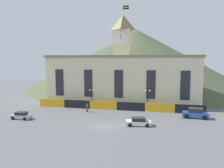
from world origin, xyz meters
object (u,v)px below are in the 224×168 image
street_lamp_center (92,94)px  car_white_taxi (138,122)px  car_silver_hatch (21,116)px  pedestrian (87,108)px  car_blue_van (195,113)px  street_lamp_left (148,96)px

street_lamp_center → car_white_taxi: bearing=-44.0°
car_silver_hatch → pedestrian: bearing=-143.7°
car_white_taxi → car_blue_van: car_blue_van is taller
street_lamp_center → car_silver_hatch: bearing=-131.2°
car_white_taxi → street_lamp_center: bearing=-50.8°
street_lamp_left → car_silver_hatch: bearing=-152.9°
car_silver_hatch → pedestrian: (11.26, 8.52, 0.31)m
street_lamp_left → car_white_taxi: size_ratio=1.07×
car_silver_hatch → car_blue_van: size_ratio=0.75×
street_lamp_left → pedestrian: street_lamp_left is taller
street_lamp_center → car_silver_hatch: street_lamp_center is taller
street_lamp_left → car_white_taxi: (-1.05, -12.26, -2.93)m
street_lamp_left → car_blue_van: 11.38m
car_silver_hatch → car_blue_van: car_blue_van is taller
car_white_taxi → car_silver_hatch: (-23.83, -0.46, -0.00)m
street_lamp_left → car_silver_hatch: (-24.88, -12.72, -2.94)m
car_blue_van → pedestrian: 23.67m
street_lamp_left → pedestrian: bearing=-162.8°
car_white_taxi → car_blue_van: size_ratio=0.89×
street_lamp_center → street_lamp_left: bearing=0.0°
car_blue_van → pedestrian: size_ratio=2.85×
car_white_taxi → car_blue_van: (11.10, 7.63, 0.27)m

